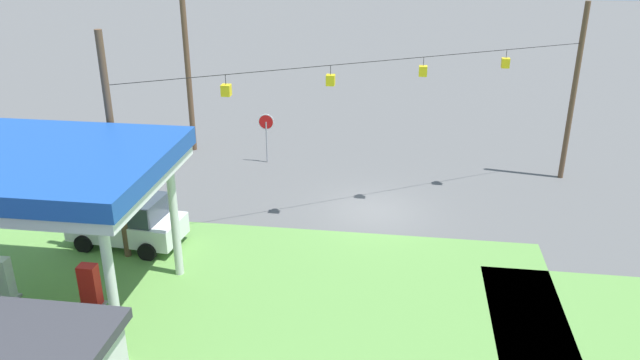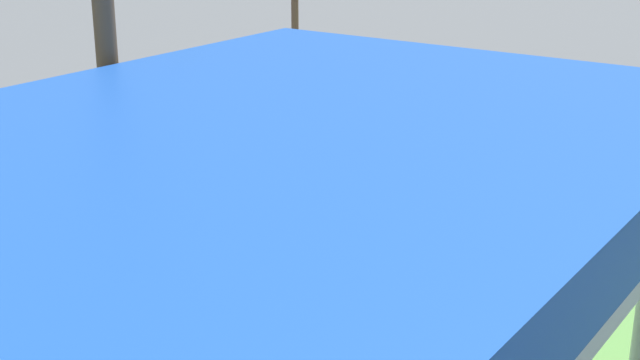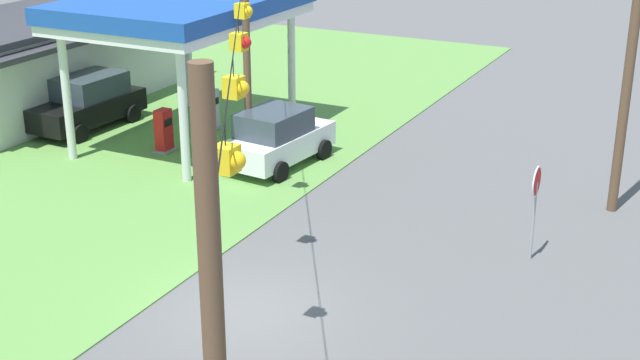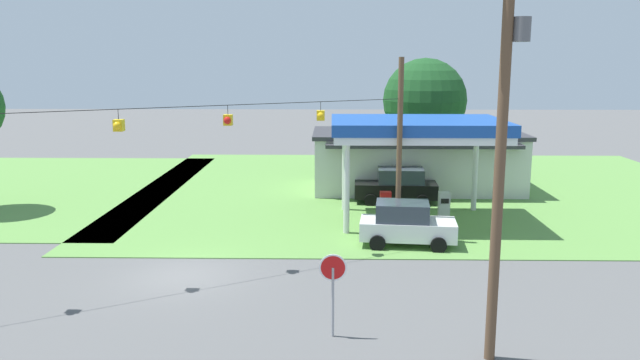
# 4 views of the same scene
# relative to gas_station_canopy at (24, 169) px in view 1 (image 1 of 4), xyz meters

# --- Properties ---
(ground_plane) EXTENTS (160.00, 160.00, 0.00)m
(ground_plane) POSITION_rel_gas_station_canopy_xyz_m (-9.71, -8.22, -4.60)
(ground_plane) COLOR #565656
(gas_station_canopy) EXTENTS (8.31, 6.00, 5.11)m
(gas_station_canopy) POSITION_rel_gas_station_canopy_xyz_m (0.00, 0.00, 0.00)
(gas_station_canopy) COLOR silver
(gas_station_canopy) RESTS_ON ground
(fuel_pump_near) EXTENTS (0.71, 0.56, 1.51)m
(fuel_pump_near) POSITION_rel_gas_station_canopy_xyz_m (-1.46, -0.00, -3.88)
(fuel_pump_near) COLOR gray
(fuel_pump_near) RESTS_ON ground
(fuel_pump_far) EXTENTS (0.71, 0.56, 1.51)m
(fuel_pump_far) POSITION_rel_gas_station_canopy_xyz_m (1.46, -0.00, -3.88)
(fuel_pump_far) COLOR gray
(fuel_pump_far) RESTS_ON ground
(car_at_pumps_front) EXTENTS (4.27, 2.42, 1.92)m
(car_at_pumps_front) POSITION_rel_gas_station_canopy_xyz_m (-0.91, -4.12, -3.62)
(car_at_pumps_front) COLOR white
(car_at_pumps_front) RESTS_ON ground
(stop_sign_roadside) EXTENTS (0.80, 0.08, 2.50)m
(stop_sign_roadside) POSITION_rel_gas_station_canopy_xyz_m (-4.09, -13.28, -2.78)
(stop_sign_roadside) COLOR #99999E
(stop_sign_roadside) RESTS_ON ground
(utility_pole_main) EXTENTS (2.20, 0.44, 10.48)m
(utility_pole_main) POSITION_rel_gas_station_canopy_xyz_m (0.20, -14.57, 1.25)
(utility_pole_main) COLOR brown
(utility_pole_main) RESTS_ON ground
(signal_span_gantry) EXTENTS (17.30, 10.24, 8.08)m
(signal_span_gantry) POSITION_rel_gas_station_canopy_xyz_m (-9.71, -8.24, -0.17)
(signal_span_gantry) COLOR brown
(signal_span_gantry) RESTS_ON ground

